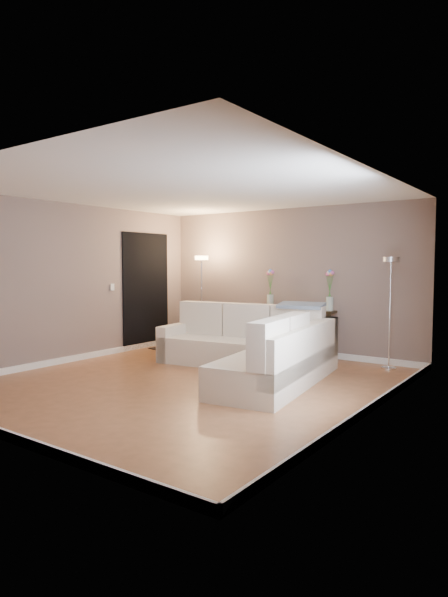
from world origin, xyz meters
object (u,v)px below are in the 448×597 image
Objects in this scene: sectional_sofa at (255,349)px; floor_lamp_lit at (202,283)px; console_table at (294,329)px; floor_lamp_unlit at (390,290)px.

floor_lamp_lit is (-1.98, 1.25, 0.89)m from sectional_sofa.
floor_lamp_lit is at bearing 147.68° from sectional_sofa.
sectional_sofa is at bearing -83.09° from console_table.
console_table is at bearing 173.17° from floor_lamp_unlit.
floor_lamp_unlit reaches higher than sectional_sofa.
sectional_sofa is at bearing -32.32° from floor_lamp_lit.
sectional_sofa is 2.50m from floor_lamp_lit.
floor_lamp_lit is at bearing -167.93° from console_table.
sectional_sofa is 1.74× the size of floor_lamp_lit.
console_table is at bearing 96.91° from sectional_sofa.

